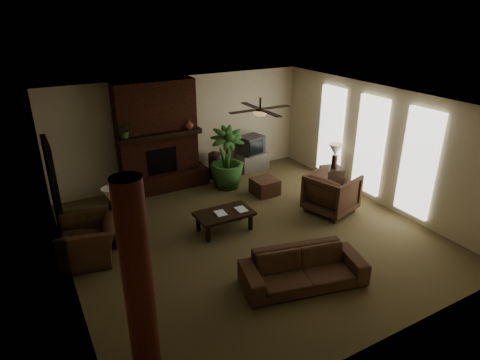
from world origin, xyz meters
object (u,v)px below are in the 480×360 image
ottoman (265,186)px  floor_vase (215,163)px  sofa (304,263)px  floor_plant (227,171)px  tv_stand (253,161)px  log_column (138,286)px  lamp_left (111,198)px  armchair_left (87,234)px  side_table_right (331,177)px  side_table_left (114,231)px  coffee_table (224,215)px  lamp_right (335,151)px  armchair_right (332,191)px

ottoman → floor_vase: bearing=111.8°
sofa → floor_plant: size_ratio=1.32×
tv_stand → log_column: bearing=-131.8°
ottoman → lamp_left: (-3.88, -0.49, 0.80)m
tv_stand → floor_plant: (-1.23, -0.73, 0.20)m
armchair_left → side_table_right: bearing=104.9°
ottoman → side_table_left: size_ratio=1.09×
sofa → ottoman: sofa is taller
coffee_table → floor_vase: 2.95m
floor_vase → tv_stand: bearing=0.0°
sofa → tv_stand: sofa is taller
side_table_left → lamp_left: 0.73m
armchair_left → tv_stand: (5.05, 2.39, -0.27)m
log_column → floor_vase: 6.73m
log_column → side_table_left: size_ratio=5.09×
log_column → lamp_left: bearing=82.7°
log_column → floor_vase: size_ratio=3.64×
ottoman → lamp_left: 3.99m
floor_plant → side_table_right: floor_plant is taller
floor_plant → lamp_left: (-3.24, -1.35, 0.55)m
lamp_right → ottoman: bearing=163.3°
floor_vase → lamp_left: lamp_left is taller
coffee_table → sofa: bearing=-81.5°
armchair_right → sofa: bearing=113.9°
tv_stand → floor_plant: floor_plant is taller
log_column → armchair_right: (5.14, 2.39, -0.88)m
tv_stand → sofa: bearing=-111.9°
floor_vase → floor_plant: (0.00, -0.73, 0.02)m
lamp_left → armchair_left: bearing=-151.5°
coffee_table → side_table_left: 2.26m
log_column → lamp_left: (0.44, 3.47, -0.40)m
log_column → lamp_right: size_ratio=4.31×
armchair_right → floor_plant: size_ratio=0.64×
coffee_table → floor_plant: (1.11, 2.01, 0.08)m
ottoman → floor_vase: size_ratio=0.78×
armchair_left → coffee_table: armchair_left is taller
log_column → armchair_left: log_column is taller
coffee_table → lamp_left: size_ratio=1.85×
floor_vase → lamp_right: lamp_right is taller
armchair_left → floor_plant: (3.82, 1.66, -0.07)m
ottoman → coffee_table: bearing=-146.8°
armchair_left → floor_vase: armchair_left is taller
floor_plant → lamp_left: lamp_left is taller
tv_stand → floor_vase: size_ratio=1.10×
coffee_table → side_table_left: bearing=164.1°
log_column → armchair_left: size_ratio=2.37×
armchair_left → sofa: bearing=61.3°
tv_stand → floor_plant: size_ratio=0.53×
armchair_left → ottoman: bearing=112.3°
armchair_left → side_table_left: (0.54, 0.27, -0.24)m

